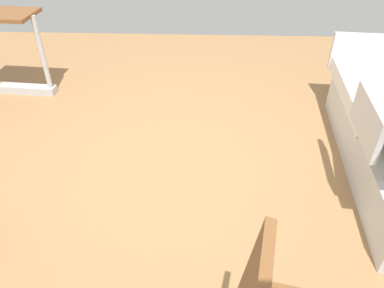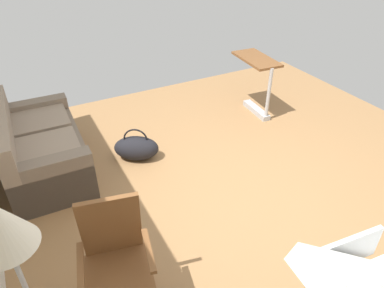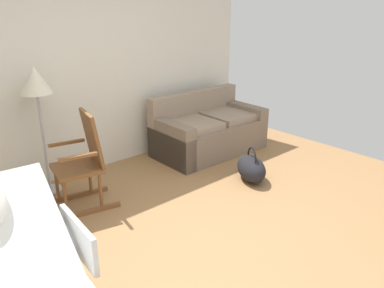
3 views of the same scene
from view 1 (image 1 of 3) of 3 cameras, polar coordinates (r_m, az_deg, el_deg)
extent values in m
plane|color=#9E7247|center=(2.80, -3.62, -5.81)|extent=(6.34, 6.34, 0.00)
cube|color=silver|center=(2.56, 25.47, 3.38)|extent=(0.09, 0.56, 0.28)
cube|color=silver|center=(3.94, 27.56, 12.26)|extent=(0.95, 0.14, 0.36)
cylinder|color=black|center=(3.79, 21.52, 4.81)|extent=(0.10, 0.10, 0.10)
cube|color=#B2B5BA|center=(4.30, -24.05, 7.75)|extent=(0.61, 0.17, 0.08)
cylinder|color=black|center=(4.18, -20.89, 7.61)|extent=(0.07, 0.07, 0.06)
cylinder|color=black|center=(4.44, -26.96, 7.64)|extent=(0.07, 0.07, 0.06)
cylinder|color=#B2B5BA|center=(4.01, -22.18, 12.85)|extent=(0.05, 0.05, 0.74)
camera|label=2|loc=(2.14, 99.50, 19.80)|focal=33.12mm
camera|label=3|loc=(4.66, 34.28, 35.09)|focal=37.19mm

